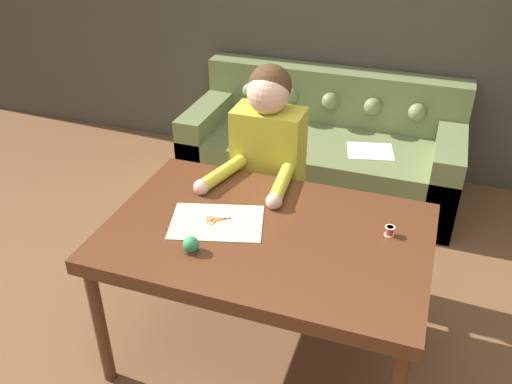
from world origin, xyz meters
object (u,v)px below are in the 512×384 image
Objects in this scene: person at (267,174)px; pin_cushion at (191,245)px; dining_table at (266,243)px; couch at (323,151)px; scissors at (221,220)px; thread_spool at (390,231)px.

person reaches higher than pin_cushion.
couch reaches higher than dining_table.
couch is at bearing 86.53° from scissors.
couch is 1.17m from person.
person is 0.88m from thread_spool.
thread_spool is at bearing -67.86° from couch.
scissors is (-0.23, 0.01, 0.07)m from dining_table.
couch is at bearing 85.76° from person.
couch is at bearing 86.11° from pin_cushion.
couch reaches higher than scissors.
couch is at bearing 94.00° from dining_table.
couch is (-0.12, 1.73, -0.39)m from dining_table.
dining_table is at bearing -86.00° from couch.
person reaches higher than thread_spool.
person is 0.63m from scissors.
couch is at bearing 112.14° from thread_spool.
dining_table is at bearing -2.65° from scissors.
pin_cushion is at bearing -96.64° from scissors.
thread_spool reaches higher than dining_table.
dining_table is 1.11× the size of person.
person is at bearing 107.85° from dining_table.
couch is 1.52× the size of person.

